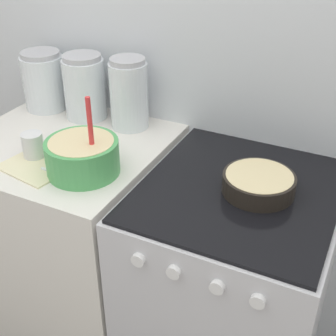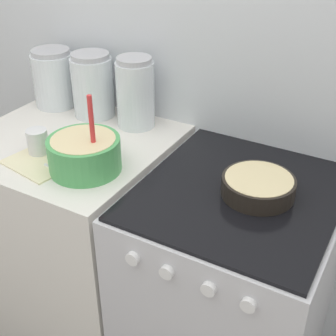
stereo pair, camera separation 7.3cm
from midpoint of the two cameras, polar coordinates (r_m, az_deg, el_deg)
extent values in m
cube|color=silver|center=(1.76, 5.17, 13.43)|extent=(4.45, 0.05, 2.40)
cube|color=silver|center=(2.02, -9.79, -8.31)|extent=(0.72, 0.68, 0.93)
cube|color=silver|center=(1.77, 8.71, -15.51)|extent=(0.62, 0.68, 0.92)
cube|color=black|center=(1.47, 10.13, -2.96)|extent=(0.59, 0.65, 0.01)
cylinder|color=white|center=(1.32, -2.71, -11.00)|extent=(0.04, 0.02, 0.04)
cylinder|color=white|center=(1.28, 1.51, -12.61)|extent=(0.04, 0.02, 0.04)
cylinder|color=white|center=(1.25, 6.71, -14.48)|extent=(0.04, 0.02, 0.04)
cylinder|color=white|center=(1.22, 11.54, -16.09)|extent=(0.04, 0.02, 0.04)
cylinder|color=#4CA559|center=(1.54, -8.80, 1.62)|extent=(0.24, 0.24, 0.11)
cylinder|color=beige|center=(1.53, -8.88, 2.50)|extent=(0.21, 0.21, 0.06)
cylinder|color=red|center=(1.47, -7.78, 4.25)|extent=(0.02, 0.02, 0.25)
cylinder|color=black|center=(1.44, 12.37, -2.27)|extent=(0.22, 0.22, 0.06)
cylinder|color=beige|center=(1.44, 12.40, -2.05)|extent=(0.20, 0.20, 0.05)
cylinder|color=silver|center=(2.03, -12.70, 10.39)|extent=(0.17, 0.17, 0.22)
cylinder|color=red|center=(2.05, -12.56, 9.24)|extent=(0.15, 0.15, 0.13)
cylinder|color=#B2B2B7|center=(1.99, -13.11, 13.61)|extent=(0.16, 0.16, 0.02)
cylinder|color=silver|center=(1.91, -8.06, 9.71)|extent=(0.16, 0.16, 0.24)
cylinder|color=silver|center=(1.92, -7.96, 8.41)|extent=(0.14, 0.14, 0.14)
cylinder|color=#B2B2B7|center=(1.86, -8.35, 13.37)|extent=(0.15, 0.15, 0.02)
cylinder|color=silver|center=(1.79, -2.82, 8.87)|extent=(0.14, 0.14, 0.25)
cylinder|color=white|center=(1.81, -2.78, 7.40)|extent=(0.13, 0.13, 0.15)
cylinder|color=#B2B2B7|center=(1.75, -2.94, 12.99)|extent=(0.13, 0.13, 0.02)
cylinder|color=silver|center=(1.67, -14.39, 3.06)|extent=(0.07, 0.07, 0.09)
cube|color=beige|center=(1.65, -13.03, 1.25)|extent=(0.26, 0.29, 0.01)
cylinder|color=white|center=(1.58, -12.29, -0.06)|extent=(0.09, 0.01, 0.01)
sphere|color=white|center=(1.54, -10.76, -0.21)|extent=(0.04, 0.04, 0.04)
camera|label=1|loc=(0.04, -88.56, 0.87)|focal=50.00mm
camera|label=2|loc=(0.04, 91.44, -0.87)|focal=50.00mm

